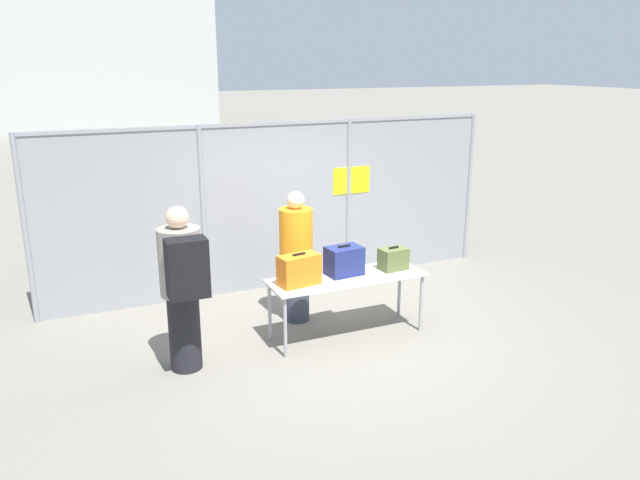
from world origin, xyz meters
TOP-DOWN VIEW (x-y plane):
  - ground_plane at (0.00, 0.00)m, footprint 120.00×120.00m
  - fence_section at (0.01, 2.08)m, footprint 6.69×0.07m
  - inspection_table at (0.12, 0.13)m, footprint 1.89×0.63m
  - suitcase_orange at (-0.50, 0.11)m, footprint 0.50×0.31m
  - suitcase_navy at (0.12, 0.21)m, footprint 0.44×0.32m
  - suitcase_olive at (0.75, 0.14)m, footprint 0.35×0.25m
  - traveler_hooded at (-1.84, 0.02)m, footprint 0.44×0.69m
  - security_worker_near at (-0.26, 0.80)m, footprint 0.42×0.42m
  - utility_trailer at (1.22, 4.02)m, footprint 4.10×2.25m
  - distant_hangar at (-3.40, 29.21)m, footprint 17.55×8.24m

SIDE VIEW (x-z plane):
  - ground_plane at x=0.00m, z-range 0.00..0.00m
  - utility_trailer at x=1.22m, z-range 0.06..0.76m
  - inspection_table at x=0.12m, z-range 0.31..1.06m
  - security_worker_near at x=-0.26m, z-range 0.03..1.71m
  - suitcase_olive at x=0.75m, z-range 0.74..1.03m
  - suitcase_navy at x=0.12m, z-range 0.74..1.10m
  - suitcase_orange at x=-0.50m, z-range 0.74..1.11m
  - traveler_hooded at x=-1.84m, z-range 0.09..1.89m
  - fence_section at x=0.01m, z-range 0.05..2.45m
  - distant_hangar at x=-3.40m, z-range 0.00..6.50m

